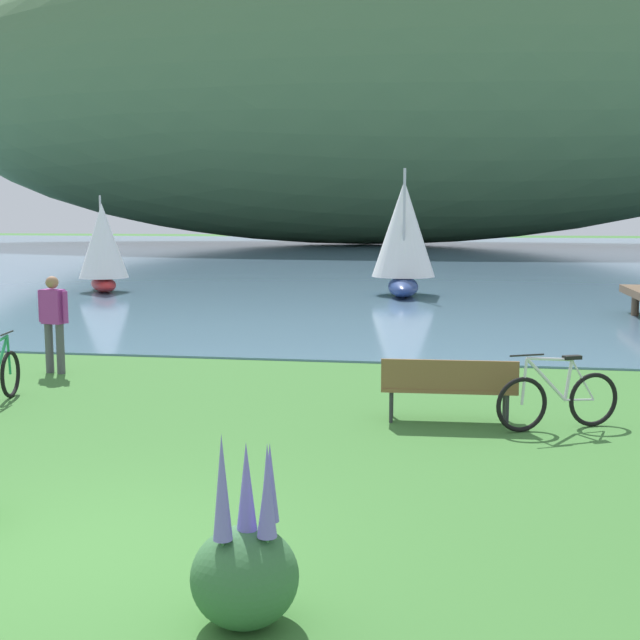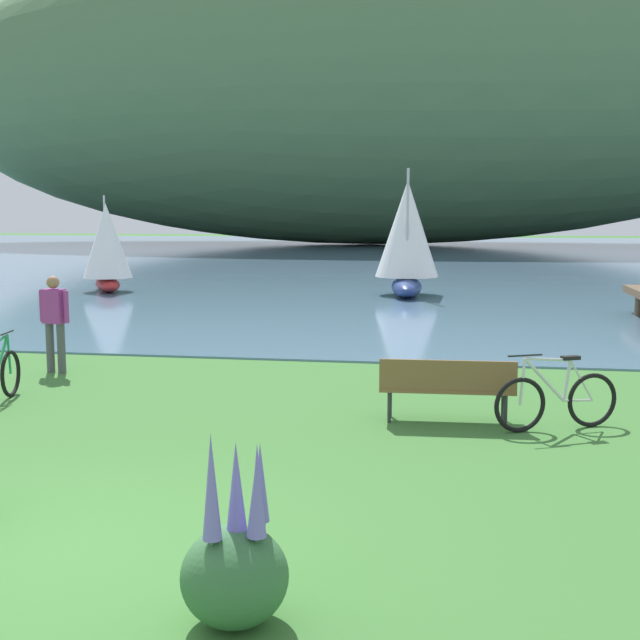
{
  "view_description": "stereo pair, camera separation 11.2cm",
  "coord_description": "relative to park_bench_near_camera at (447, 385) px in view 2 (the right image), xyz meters",
  "views": [
    {
      "loc": [
        3.06,
        -6.01,
        2.79
      ],
      "look_at": [
        0.91,
        7.47,
        1.0
      ],
      "focal_mm": 45.75,
      "sensor_mm": 36.0,
      "label": 1
    },
    {
      "loc": [
        3.18,
        -6.0,
        2.79
      ],
      "look_at": [
        0.91,
        7.47,
        1.0
      ],
      "focal_mm": 45.75,
      "sensor_mm": 36.0,
      "label": 2
    }
  ],
  "objects": [
    {
      "name": "ground_plane",
      "position": [
        -3.08,
        -4.8,
        -0.52
      ],
      "size": [
        200.0,
        200.0,
        0.0
      ],
      "primitive_type": "plane",
      "color": "#3D7533"
    },
    {
      "name": "bay_water",
      "position": [
        -3.08,
        44.17,
        -0.5
      ],
      "size": [
        180.0,
        80.0,
        0.04
      ],
      "primitive_type": "cube",
      "color": "#5B7F9E",
      "rests_on": "ground"
    },
    {
      "name": "distant_hillside",
      "position": [
        -7.62,
        62.02,
        13.28
      ],
      "size": [
        82.2,
        28.0,
        27.53
      ],
      "primitive_type": "ellipsoid",
      "color": "#4C7047",
      "rests_on": "bay_water"
    },
    {
      "name": "park_bench_near_camera",
      "position": [
        0.0,
        0.0,
        0.0
      ],
      "size": [
        1.82,
        0.56,
        0.88
      ],
      "color": "brown",
      "rests_on": "ground"
    },
    {
      "name": "bicycle_leaning_near_bench",
      "position": [
        1.4,
        -0.12,
        -0.12
      ],
      "size": [
        1.63,
        0.79,
        1.01
      ],
      "color": "black",
      "rests_on": "ground"
    },
    {
      "name": "person_at_shoreline",
      "position": [
        -6.84,
        2.37,
        0.46
      ],
      "size": [
        0.6,
        0.29,
        1.71
      ],
      "color": "#4C4C51",
      "rests_on": "ground"
    },
    {
      "name": "echium_bush_mid_cluster",
      "position": [
        -1.34,
        -5.71,
        -0.1
      ],
      "size": [
        0.74,
        0.74,
        1.39
      ],
      "color": "#386B3D",
      "rests_on": "ground"
    },
    {
      "name": "sailboat_nearest_to_shore",
      "position": [
        -1.58,
        16.76,
        1.5
      ],
      "size": [
        2.27,
        3.64,
        4.21
      ],
      "color": "navy",
      "rests_on": "bay_water"
    },
    {
      "name": "sailboat_mid_bay",
      "position": [
        -12.03,
        16.19,
        1.11
      ],
      "size": [
        2.36,
        2.9,
        3.38
      ],
      "color": "#B22323",
      "rests_on": "bay_water"
    }
  ]
}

